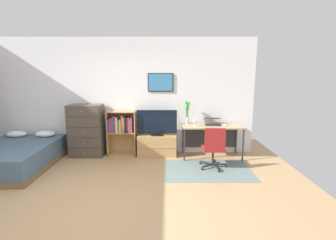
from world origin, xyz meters
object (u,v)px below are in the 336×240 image
object	(u,v)px
dresser	(86,131)
bookshelf	(120,129)
laptop	(212,122)
wine_glass	(194,120)
computer_mouse	(224,125)
bamboo_vase	(186,112)
television	(156,123)
office_chair	(213,147)
desk	(210,130)
tv_stand	(156,145)
bed	(13,156)

from	to	relation	value
dresser	bookshelf	size ratio (longest dim) A/B	1.15
laptop	wine_glass	xyz separation A→B (m)	(-0.43, -0.17, 0.07)
computer_mouse	bamboo_vase	bearing A→B (deg)	166.79
bookshelf	computer_mouse	size ratio (longest dim) A/B	9.97
television	office_chair	distance (m)	1.47
television	desk	xyz separation A→B (m)	(1.25, -0.00, -0.17)
television	computer_mouse	distance (m)	1.54
tv_stand	wine_glass	distance (m)	1.07
television	bamboo_vase	distance (m)	0.74
tv_stand	desk	world-z (taller)	desk
laptop	bamboo_vase	bearing A→B (deg)	176.27
office_chair	computer_mouse	size ratio (longest dim) A/B	8.27
bed	bamboo_vase	world-z (taller)	bamboo_vase
computer_mouse	wine_glass	world-z (taller)	wine_glass
desk	wine_glass	xyz separation A→B (m)	(-0.40, -0.15, 0.27)
tv_stand	office_chair	world-z (taller)	office_chair
bed	office_chair	distance (m)	4.04
bookshelf	wine_glass	xyz separation A→B (m)	(1.68, -0.21, 0.24)
bed	computer_mouse	xyz separation A→B (m)	(4.41, 0.64, 0.52)
bed	dresser	bearing A→B (deg)	30.48
bamboo_vase	office_chair	bearing A→B (deg)	-63.17
bookshelf	office_chair	size ratio (longest dim) A/B	1.21
laptop	tv_stand	bearing A→B (deg)	-176.83
laptop	computer_mouse	xyz separation A→B (m)	(0.26, -0.12, -0.05)
dresser	bookshelf	bearing A→B (deg)	4.10
desk	computer_mouse	world-z (taller)	computer_mouse
dresser	computer_mouse	size ratio (longest dim) A/B	11.48
television	bamboo_vase	xyz separation A→B (m)	(0.70, 0.09, 0.24)
desk	bamboo_vase	world-z (taller)	bamboo_vase
television	wine_glass	bearing A→B (deg)	-10.00
bookshelf	bamboo_vase	bearing A→B (deg)	0.98
bamboo_vase	wine_glass	size ratio (longest dim) A/B	2.94
wine_glass	bed	bearing A→B (deg)	-170.82
wine_glass	desk	bearing A→B (deg)	20.06
office_chair	computer_mouse	xyz separation A→B (m)	(0.38, 0.72, 0.30)
dresser	office_chair	xyz separation A→B (m)	(2.78, -0.84, -0.14)
wine_glass	office_chair	bearing A→B (deg)	-65.11
computer_mouse	wine_glass	size ratio (longest dim) A/B	0.58
office_chair	computer_mouse	world-z (taller)	office_chair
tv_stand	wine_glass	size ratio (longest dim) A/B	4.94
desk	laptop	bearing A→B (deg)	33.61
dresser	wine_glass	world-z (taller)	dresser
bed	desk	size ratio (longest dim) A/B	1.47
dresser	wine_glass	distance (m)	2.49
desk	computer_mouse	size ratio (longest dim) A/B	12.84
office_chair	laptop	distance (m)	0.92
television	computer_mouse	xyz separation A→B (m)	(1.54, -0.11, -0.02)
bamboo_vase	tv_stand	bearing A→B (deg)	-174.46
laptop	bed	bearing A→B (deg)	-166.12
bed	desk	bearing A→B (deg)	9.52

